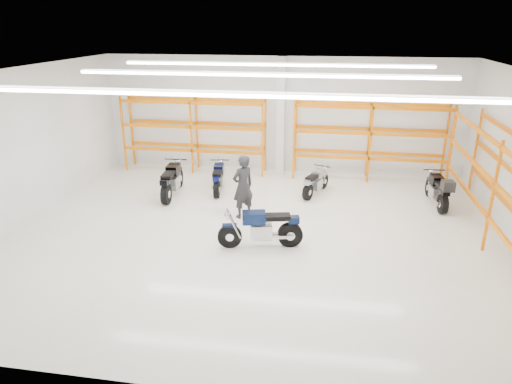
% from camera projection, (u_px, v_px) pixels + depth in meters
% --- Properties ---
extents(ground, '(14.00, 14.00, 0.00)m').
position_uv_depth(ground, '(257.00, 234.00, 13.04)').
color(ground, silver).
rests_on(ground, ground).
extents(room_shell, '(14.02, 12.02, 4.51)m').
position_uv_depth(room_shell, '(257.00, 120.00, 11.91)').
color(room_shell, silver).
rests_on(room_shell, ground).
extents(motorcycle_main, '(2.26, 0.82, 1.12)m').
position_uv_depth(motorcycle_main, '(264.00, 229.00, 12.13)').
color(motorcycle_main, black).
rests_on(motorcycle_main, ground).
extents(motorcycle_back_a, '(0.78, 2.37, 1.16)m').
position_uv_depth(motorcycle_back_a, '(172.00, 181.00, 15.67)').
color(motorcycle_back_a, black).
rests_on(motorcycle_back_a, ground).
extents(motorcycle_back_b, '(0.68, 2.05, 1.01)m').
position_uv_depth(motorcycle_back_b, '(218.00, 179.00, 16.17)').
color(motorcycle_back_b, black).
rests_on(motorcycle_back_b, ground).
extents(motorcycle_back_c, '(0.92, 1.80, 0.93)m').
position_uv_depth(motorcycle_back_c, '(315.00, 183.00, 15.85)').
color(motorcycle_back_c, black).
rests_on(motorcycle_back_c, ground).
extents(motorcycle_back_d, '(0.71, 2.24, 1.15)m').
position_uv_depth(motorcycle_back_d, '(438.00, 191.00, 14.79)').
color(motorcycle_back_d, black).
rests_on(motorcycle_back_d, ground).
extents(standing_man, '(0.85, 0.85, 1.98)m').
position_uv_depth(standing_man, '(243.00, 187.00, 13.86)').
color(standing_man, black).
rests_on(standing_man, ground).
extents(structural_column, '(0.32, 0.32, 4.50)m').
position_uv_depth(structural_column, '(281.00, 117.00, 17.63)').
color(structural_column, white).
rests_on(structural_column, ground).
extents(pallet_racking_back_left, '(5.67, 0.87, 3.00)m').
position_uv_depth(pallet_racking_back_left, '(194.00, 127.00, 17.99)').
color(pallet_racking_back_left, orange).
rests_on(pallet_racking_back_left, ground).
extents(pallet_racking_back_right, '(5.67, 0.87, 3.00)m').
position_uv_depth(pallet_racking_back_right, '(370.00, 134.00, 16.96)').
color(pallet_racking_back_right, orange).
rests_on(pallet_racking_back_right, ground).
extents(pallet_racking_side, '(0.87, 9.07, 3.00)m').
position_uv_depth(pallet_racking_side, '(511.00, 187.00, 11.43)').
color(pallet_racking_side, orange).
rests_on(pallet_racking_side, ground).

